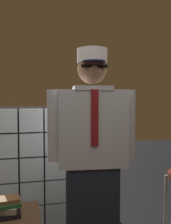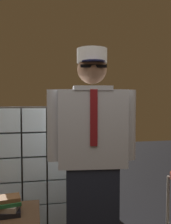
{
  "view_description": "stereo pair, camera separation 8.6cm",
  "coord_description": "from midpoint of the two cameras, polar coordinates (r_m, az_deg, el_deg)",
  "views": [
    {
      "loc": [
        -0.34,
        -1.58,
        1.42
      ],
      "look_at": [
        0.15,
        0.41,
        1.31
      ],
      "focal_mm": 40.31,
      "sensor_mm": 36.0,
      "label": 1
    },
    {
      "loc": [
        -0.26,
        -1.6,
        1.42
      ],
      "look_at": [
        0.15,
        0.41,
        1.31
      ],
      "focal_mm": 40.31,
      "sensor_mm": 36.0,
      "label": 2
    }
  ],
  "objects": [
    {
      "name": "glass_block_wall",
      "position": [
        2.88,
        -5.19,
        -12.25
      ],
      "size": [
        1.35,
        0.1,
        1.35
      ],
      "color": "silver",
      "rests_on": "ground"
    },
    {
      "name": "standing_person",
      "position": [
        2.07,
        2.67,
        -10.11
      ],
      "size": [
        0.73,
        0.33,
        1.81
      ],
      "rotation": [
        0.0,
        0.0,
        -0.11
      ],
      "color": "#1E2333",
      "rests_on": "ground"
    },
    {
      "name": "side_table",
      "position": [
        2.23,
        -16.43,
        -23.12
      ],
      "size": [
        0.52,
        0.52,
        0.5
      ],
      "color": "#513823",
      "rests_on": "ground"
    },
    {
      "name": "book_stack",
      "position": [
        2.19,
        -16.32,
        -19.81
      ],
      "size": [
        0.24,
        0.2,
        0.14
      ],
      "color": "black",
      "rests_on": "side_table"
    }
  ]
}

